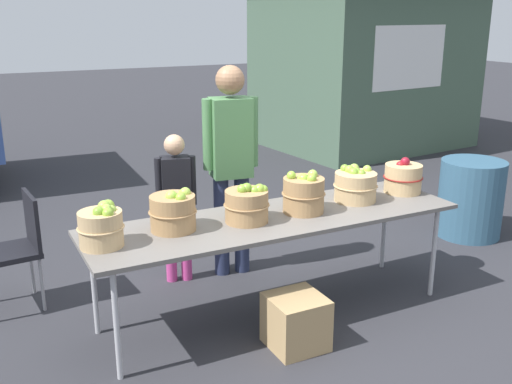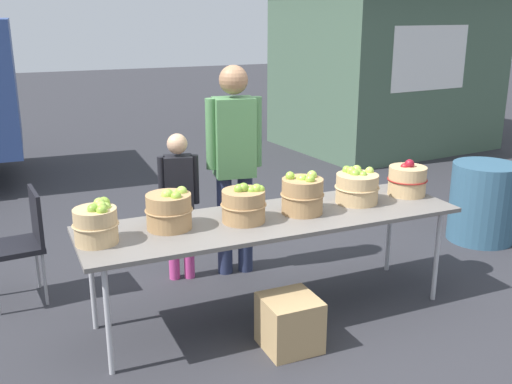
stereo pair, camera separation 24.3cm
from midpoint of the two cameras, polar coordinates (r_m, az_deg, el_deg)
name	(u,v)px [view 1 (the left image)]	position (r m, az deg, el deg)	size (l,w,h in m)	color
ground_plane	(274,312)	(4.49, 0.19, -11.45)	(40.00, 40.00, 0.00)	#2D2D33
market_table	(275,221)	(4.20, 0.20, -2.85)	(2.70, 0.76, 0.75)	slate
apple_basket_green_0	(101,226)	(3.78, -16.37, -3.20)	(0.29, 0.29, 0.27)	tan
apple_basket_green_1	(173,211)	(3.95, -9.68, -1.84)	(0.32, 0.32, 0.28)	#A87F51
apple_basket_green_2	(248,204)	(4.05, -2.53, -1.21)	(0.32, 0.32, 0.28)	#A87F51
apple_basket_green_3	(304,194)	(4.25, 2.93, -0.19)	(0.31, 0.31, 0.30)	#A87F51
apple_basket_green_4	(355,185)	(4.55, 7.98, 0.63)	(0.34, 0.34, 0.27)	tan
apple_basket_red_0	(403,177)	(4.84, 12.49, 1.36)	(0.31, 0.31, 0.28)	tan
vendor_adult	(231,155)	(4.82, -3.87, 3.53)	(0.46, 0.27, 1.74)	#262D4C
child_customer	(176,197)	(4.80, -9.07, -0.46)	(0.32, 0.21, 1.22)	#CC3F8C
food_kiosk	(365,60)	(10.04, 9.64, 12.37)	(3.77, 3.24, 2.74)	#47604C
folding_chair	(19,242)	(4.77, -23.12, -4.43)	(0.43, 0.43, 0.86)	black
trash_barrel	(471,198)	(6.16, 18.78, -0.59)	(0.62, 0.62, 0.76)	#335972
produce_crate	(296,322)	(4.01, 2.06, -12.31)	(0.35, 0.35, 0.35)	tan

